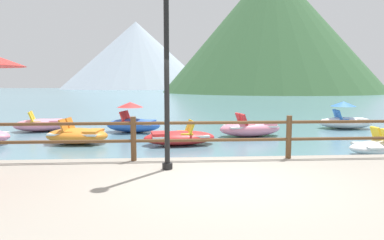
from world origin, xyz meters
TOP-DOWN VIEW (x-y plane):
  - ground_plane at (0.00, 40.00)m, footprint 200.00×200.00m
  - dock_railing at (-0.00, 1.55)m, footprint 23.92×0.12m
  - lamp_post at (-0.98, 0.76)m, footprint 0.28×0.28m
  - pedal_boat_1 at (2.24, 7.32)m, footprint 2.64×1.63m
  - pedal_boat_2 at (-4.05, 6.13)m, footprint 2.31×1.60m
  - pedal_boat_3 at (-0.59, 5.65)m, footprint 2.53×1.48m
  - pedal_boat_4 at (-6.38, 9.38)m, footprint 2.46×1.79m
  - pedal_boat_6 at (-2.42, 8.79)m, footprint 2.54×1.70m
  - pedal_boat_7 at (7.06, 9.26)m, footprint 2.50×1.49m
  - cliff_headland at (20.50, 72.16)m, footprint 47.88×47.88m
  - distant_peak at (-12.13, 123.04)m, footprint 53.43×53.43m

SIDE VIEW (x-z plane):
  - ground_plane at x=0.00m, z-range 0.00..0.00m
  - pedal_boat_3 at x=-0.59m, z-range -0.16..0.66m
  - pedal_boat_4 at x=-6.38m, z-range -0.15..0.71m
  - pedal_boat_2 at x=-4.05m, z-range -0.15..0.71m
  - pedal_boat_1 at x=2.24m, z-range -0.14..0.77m
  - pedal_boat_7 at x=7.06m, z-range -0.22..1.01m
  - pedal_boat_6 at x=-2.42m, z-range -0.22..1.05m
  - dock_railing at x=0.00m, z-range 0.50..1.45m
  - lamp_post at x=-0.98m, z-range 0.83..5.14m
  - distant_peak at x=-12.13m, z-range 0.00..24.00m
  - cliff_headland at x=20.50m, z-range -0.86..27.25m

